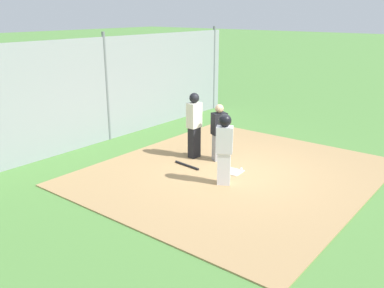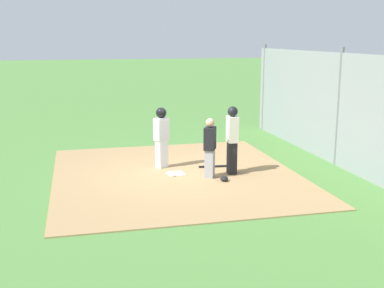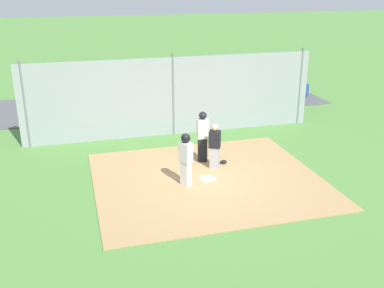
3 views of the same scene
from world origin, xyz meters
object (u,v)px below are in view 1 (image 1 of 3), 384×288
(baseball_bat, at_px, (187,165))
(baseball, at_px, (241,169))
(umpire, at_px, (194,124))
(catcher_mask, at_px, (219,152))
(home_plate, at_px, (233,172))
(runner, at_px, (224,145))
(catcher, at_px, (219,132))
(parked_car_dark, at_px, (4,101))
(parked_car_blue, at_px, (145,81))

(baseball_bat, bearing_deg, baseball, 32.79)
(umpire, relative_size, catcher_mask, 7.58)
(home_plate, height_order, runner, runner)
(baseball_bat, bearing_deg, runner, -8.42)
(baseball_bat, bearing_deg, catcher_mask, 91.50)
(catcher, xyz_separation_m, baseball_bat, (0.92, -0.37, -0.78))
(parked_car_dark, bearing_deg, parked_car_blue, -0.06)
(home_plate, bearing_deg, baseball_bat, -70.20)
(home_plate, height_order, parked_car_blue, parked_car_blue)
(umpire, bearing_deg, runner, -28.07)
(runner, bearing_deg, home_plate, -13.74)
(runner, relative_size, catcher_mask, 7.08)
(baseball, bearing_deg, baseball_bat, -62.96)
(home_plate, relative_size, umpire, 0.24)
(catcher, xyz_separation_m, parked_car_blue, (-5.74, -8.48, -0.22))
(baseball_bat, distance_m, parked_car_blue, 10.51)
(baseball, bearing_deg, catcher, -106.53)
(baseball, height_order, parked_car_dark, parked_car_dark)
(runner, bearing_deg, parked_car_blue, 22.95)
(catcher_mask, distance_m, parked_car_dark, 9.28)
(catcher, height_order, runner, runner)
(umpire, xyz_separation_m, baseball_bat, (0.70, 0.31, -0.94))
(home_plate, xyz_separation_m, umpire, (-0.28, -1.48, 0.96))
(umpire, relative_size, baseball, 24.57)
(baseball, distance_m, parked_car_dark, 10.37)
(parked_car_blue, bearing_deg, catcher_mask, -127.28)
(catcher, relative_size, runner, 0.92)
(parked_car_blue, bearing_deg, runner, -130.77)
(home_plate, xyz_separation_m, catcher_mask, (-0.93, -1.07, 0.05))
(runner, xyz_separation_m, catcher_mask, (-1.71, -1.31, -0.92))
(baseball_bat, xyz_separation_m, parked_car_dark, (0.06, -9.05, 0.55))
(baseball, xyz_separation_m, parked_car_dark, (0.71, -10.33, 0.55))
(parked_car_blue, bearing_deg, baseball, -127.02)
(umpire, height_order, parked_car_dark, umpire)
(home_plate, distance_m, baseball_bat, 1.25)
(umpire, distance_m, baseball, 1.84)
(catcher, xyz_separation_m, catcher_mask, (-0.43, -0.27, -0.75))
(umpire, distance_m, baseball_bat, 1.21)
(baseball_bat, bearing_deg, catcher, 74.01)
(catcher, relative_size, baseball_bat, 1.87)
(catcher, xyz_separation_m, parked_car_dark, (0.98, -9.42, -0.22))
(home_plate, relative_size, parked_car_blue, 0.10)
(catcher, relative_size, umpire, 0.86)
(baseball_bat, xyz_separation_m, catcher_mask, (-1.35, 0.10, 0.03))
(catcher, bearing_deg, baseball, 11.13)
(home_plate, relative_size, catcher_mask, 1.83)
(runner, bearing_deg, baseball, -22.95)
(catcher, bearing_deg, parked_car_blue, 173.59)
(home_plate, distance_m, baseball, 0.25)
(umpire, xyz_separation_m, catcher_mask, (-0.65, 0.41, -0.91))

